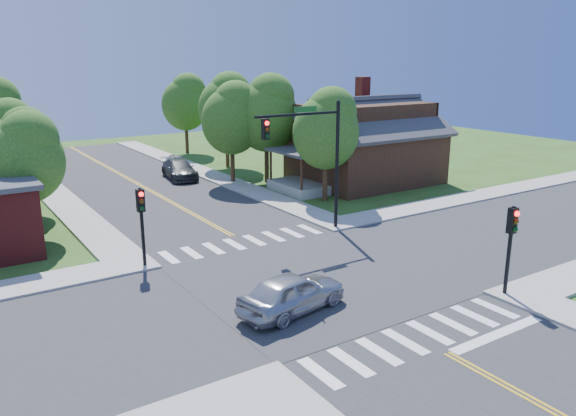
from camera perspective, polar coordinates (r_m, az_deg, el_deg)
ground at (r=24.74m, az=2.59°, el=-7.40°), size 100.00×100.00×0.00m
road_ns at (r=24.74m, az=2.59°, el=-7.36°), size 10.00×90.00×0.04m
road_ew at (r=24.73m, az=2.59°, el=-7.35°), size 90.00×10.00×0.04m
intersection_patch at (r=24.74m, az=2.59°, el=-7.40°), size 10.20×10.20×0.06m
sidewalk_ne at (r=46.07m, az=7.05°, el=3.20°), size 40.00×40.00×0.14m
crosswalk_north at (r=29.65m, az=-4.45°, el=-3.47°), size 8.85×2.00×0.01m
crosswalk_south at (r=20.51m, az=13.03°, el=-12.64°), size 8.85×2.00×0.01m
centerline at (r=24.73m, az=2.59°, el=-7.30°), size 0.30×90.00×0.01m
stop_bar at (r=21.51m, az=20.51°, el=-12.02°), size 4.60×0.45×0.09m
signal_mast_ne at (r=30.04m, az=2.51°, el=6.24°), size 5.30×0.42×7.20m
signal_pole_se at (r=23.98m, az=21.74°, el=-2.48°), size 0.34×0.42×3.80m
signal_pole_nw at (r=26.21m, az=-14.67°, el=-0.45°), size 0.34×0.42×3.80m
house_ne at (r=43.87m, az=7.81°, el=6.90°), size 13.05×8.80×7.11m
tree_e_a at (r=37.49m, az=4.03°, el=8.24°), size 4.51×4.28×7.66m
tree_e_b at (r=43.37m, az=-2.10°, el=9.80°), size 4.92×4.68×8.37m
tree_e_c at (r=49.67m, az=-6.19°, el=10.37°), size 4.91×4.66×8.34m
tree_e_d at (r=57.97m, az=-10.32°, el=10.66°), size 4.71×4.48×8.01m
tree_w_a at (r=32.44m, az=-25.06°, el=4.87°), size 4.04×3.84×6.87m
tree_w_b at (r=39.44m, az=-26.59°, el=6.46°), size 4.16×3.95×7.07m
tree_house at (r=43.19m, az=-5.65°, el=9.25°), size 4.61×4.38×7.83m
tree_bldg at (r=37.77m, az=-25.32°, el=5.86°), size 3.91×3.71×6.64m
car_silver at (r=21.55m, az=0.42°, el=-8.67°), size 3.45×5.19×1.55m
car_dgrey at (r=45.84m, az=-10.98°, el=3.83°), size 3.51×5.70×1.48m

